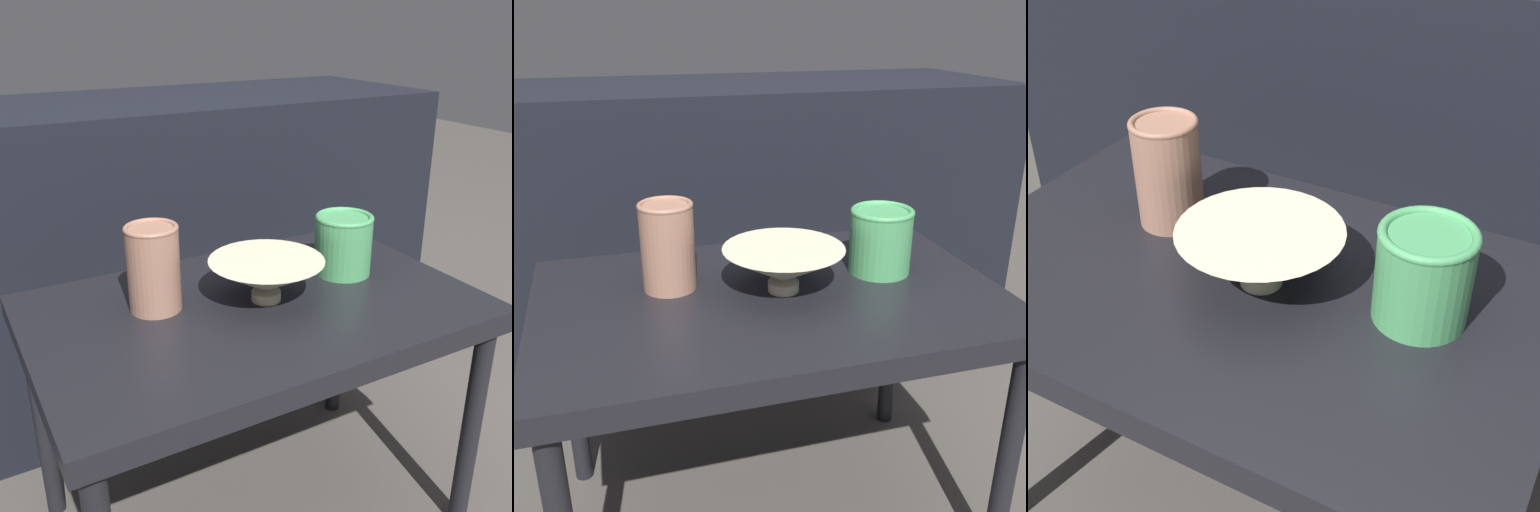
{
  "view_description": "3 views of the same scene",
  "coord_description": "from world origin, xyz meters",
  "views": [
    {
      "loc": [
        -0.47,
        -0.83,
        0.97
      ],
      "look_at": [
        0.02,
        0.03,
        0.57
      ],
      "focal_mm": 42.0,
      "sensor_mm": 36.0,
      "label": 1
    },
    {
      "loc": [
        -0.25,
        -0.88,
        0.93
      ],
      "look_at": [
        -0.0,
        -0.0,
        0.56
      ],
      "focal_mm": 42.0,
      "sensor_mm": 36.0,
      "label": 2
    },
    {
      "loc": [
        0.39,
        -0.6,
        1.03
      ],
      "look_at": [
        0.06,
        -0.0,
        0.54
      ],
      "focal_mm": 50.0,
      "sensor_mm": 36.0,
      "label": 3
    }
  ],
  "objects": [
    {
      "name": "couch_backdrop",
      "position": [
        0.0,
        0.61,
        0.39
      ],
      "size": [
        1.54,
        0.5,
        0.77
      ],
      "color": "black",
      "rests_on": "ground_plane"
    },
    {
      "name": "vase_textured_left",
      "position": [
        -0.16,
        0.07,
        0.57
      ],
      "size": [
        0.09,
        0.09,
        0.15
      ],
      "color": "#996B56",
      "rests_on": "table"
    },
    {
      "name": "vase_colorful_right",
      "position": [
        0.22,
        0.03,
        0.55
      ],
      "size": [
        0.11,
        0.11,
        0.12
      ],
      "color": "#47995B",
      "rests_on": "table"
    },
    {
      "name": "bowl",
      "position": [
        0.02,
        0.0,
        0.54
      ],
      "size": [
        0.21,
        0.21,
        0.08
      ],
      "color": "beige",
      "rests_on": "table"
    },
    {
      "name": "table",
      "position": [
        0.0,
        0.0,
        0.44
      ],
      "size": [
        0.78,
        0.5,
        0.49
      ],
      "color": "black",
      "rests_on": "ground_plane"
    }
  ]
}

